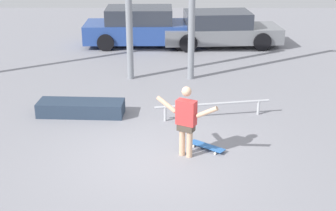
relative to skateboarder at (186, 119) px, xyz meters
name	(u,v)px	position (x,y,z in m)	size (l,w,h in m)	color
ground_plane	(156,158)	(-0.62, -0.10, -0.83)	(36.00, 36.00, 0.00)	gray
skateboarder	(186,119)	(0.00, 0.00, 0.00)	(1.25, 0.70, 1.52)	#DBAD89
skateboard	(207,146)	(0.46, 0.31, -0.77)	(0.77, 0.66, 0.08)	#2D66B2
grind_box	(81,108)	(-2.56, 2.21, -0.66)	(2.14, 0.67, 0.36)	#28384C
grind_rail	(213,106)	(0.72, 2.04, -0.52)	(2.86, 0.58, 0.39)	#B7BABF
parked_car_blue	(143,27)	(-1.39, 9.39, -0.13)	(4.62, 2.05, 1.47)	#284793
parked_car_grey	(220,29)	(1.61, 9.27, -0.19)	(4.62, 2.18, 1.34)	slate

